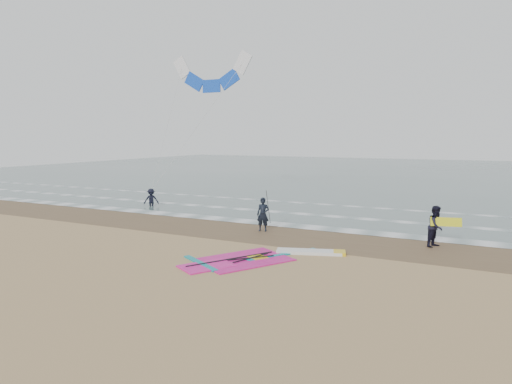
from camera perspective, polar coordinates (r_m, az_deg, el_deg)
The scene contains 11 objects.
ground at distance 17.43m, azimuth -1.98°, elevation -9.33°, with size 120.00×120.00×0.00m, color tan.
sea_water at distance 63.39m, azimuth 19.23°, elevation 2.18°, with size 120.00×80.00×0.02m, color #47605E.
wet_sand_band at distance 22.72m, azimuth 5.30°, elevation -5.48°, with size 120.00×5.00×0.01m, color brown.
foam_waterline at distance 26.82m, azimuth 8.75°, elevation -3.55°, with size 120.00×9.15×0.02m.
windsurf_rig at distance 18.53m, azimuth 0.82°, elevation -8.22°, with size 5.90×5.58×0.14m.
person_standing at distance 23.57m, azimuth 0.88°, elevation -2.83°, with size 0.64×0.42×1.76m, color black.
person_walking at distance 21.80m, azimuth 21.60°, elevation -4.01°, with size 0.90×0.70×1.85m, color black.
person_wading at distance 32.79m, azimuth -12.98°, elevation -0.37°, with size 1.03×0.59×1.60m, color black.
held_pole at distance 23.38m, azimuth 1.54°, elevation -1.89°, with size 0.17×0.86×1.82m.
carried_kiteboard at distance 21.63m, azimuth 22.66°, elevation -3.48°, with size 1.30×0.51×0.39m.
surf_kite at distance 35.38m, azimuth -5.63°, elevation 14.25°, with size 6.91×4.78×10.04m.
Camera 1 is at (8.01, -14.69, 4.90)m, focal length 32.00 mm.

